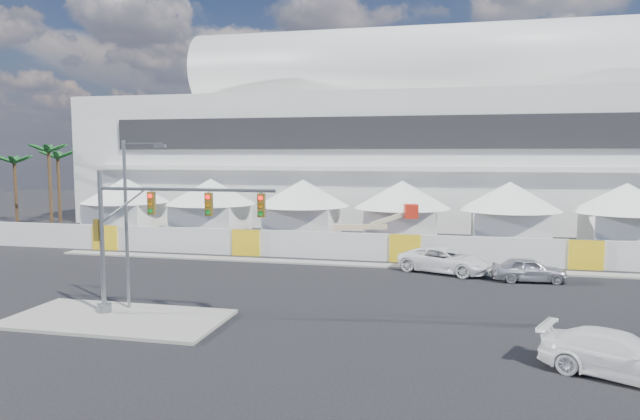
% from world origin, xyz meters
% --- Properties ---
extents(ground, '(160.00, 160.00, 0.00)m').
position_xyz_m(ground, '(0.00, 0.00, 0.00)').
color(ground, black).
rests_on(ground, ground).
extents(median_island, '(10.00, 5.00, 0.15)m').
position_xyz_m(median_island, '(-6.00, -3.00, 0.07)').
color(median_island, gray).
rests_on(median_island, ground).
extents(far_curb, '(80.00, 1.20, 0.12)m').
position_xyz_m(far_curb, '(20.00, 12.50, 0.06)').
color(far_curb, gray).
rests_on(far_curb, ground).
extents(stadium, '(80.00, 24.80, 21.98)m').
position_xyz_m(stadium, '(8.71, 41.50, 9.45)').
color(stadium, silver).
rests_on(stadium, ground).
extents(tent_row, '(53.40, 8.40, 5.40)m').
position_xyz_m(tent_row, '(0.50, 24.00, 3.15)').
color(tent_row, white).
rests_on(tent_row, ground).
extents(hoarding_fence, '(70.00, 0.25, 2.00)m').
position_xyz_m(hoarding_fence, '(6.00, 14.50, 1.00)').
color(hoarding_fence, silver).
rests_on(hoarding_fence, ground).
extents(palm_cluster, '(10.60, 10.60, 8.55)m').
position_xyz_m(palm_cluster, '(-33.46, 29.50, 6.88)').
color(palm_cluster, '#47331E').
rests_on(palm_cluster, ground).
extents(sedan_silver, '(2.12, 4.49, 1.48)m').
position_xyz_m(sedan_silver, '(13.81, 9.80, 0.74)').
color(sedan_silver, '#BCBBC1').
rests_on(sedan_silver, ground).
extents(pickup_curb, '(4.63, 6.47, 1.64)m').
position_xyz_m(pickup_curb, '(8.79, 11.42, 0.82)').
color(pickup_curb, white).
rests_on(pickup_curb, ground).
extents(pickup_near, '(4.12, 5.72, 1.54)m').
position_xyz_m(pickup_near, '(14.86, -5.21, 0.77)').
color(pickup_near, white).
rests_on(pickup_near, ground).
extents(lot_car_a, '(3.48, 4.11, 1.33)m').
position_xyz_m(lot_car_a, '(16.79, 18.31, 0.67)').
color(lot_car_a, silver).
rests_on(lot_car_a, ground).
extents(traffic_mast, '(8.98, 0.66, 6.81)m').
position_xyz_m(traffic_mast, '(-5.10, -2.34, 3.96)').
color(traffic_mast, gray).
rests_on(traffic_mast, median_island).
extents(streetlight_median, '(2.28, 0.23, 8.23)m').
position_xyz_m(streetlight_median, '(-6.17, -1.33, 4.87)').
color(streetlight_median, gray).
rests_on(streetlight_median, median_island).
extents(boom_lift, '(7.87, 2.64, 3.89)m').
position_xyz_m(boom_lift, '(1.88, 16.44, 1.04)').
color(boom_lift, red).
rests_on(boom_lift, ground).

